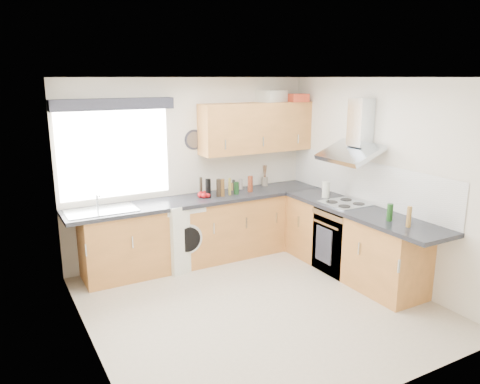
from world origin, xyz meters
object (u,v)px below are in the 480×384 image
upper_cabinets (256,128)px  washing_machine (179,233)px  extractor_hood (355,137)px  oven (343,239)px

upper_cabinets → washing_machine: 1.85m
extractor_hood → washing_machine: 2.63m
upper_cabinets → washing_machine: size_ratio=1.87×
oven → washing_machine: bearing=146.1°
upper_cabinets → extractor_hood: bearing=-63.9°
extractor_hood → washing_machine: bearing=147.5°
extractor_hood → upper_cabinets: (-0.65, 1.33, 0.03)m
extractor_hood → oven: bearing=180.0°
washing_machine → upper_cabinets: bearing=-9.9°
extractor_hood → washing_machine: size_ratio=0.86×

